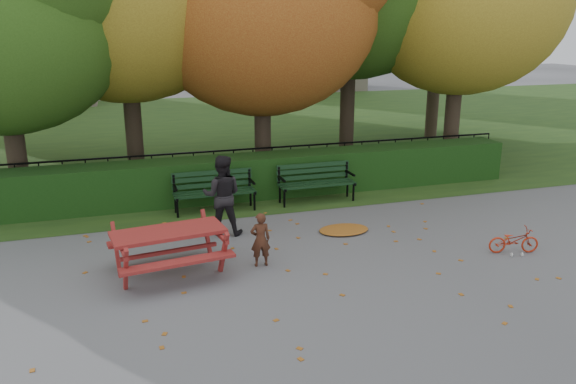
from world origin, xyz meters
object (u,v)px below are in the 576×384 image
object	(u,v)px
adult	(222,195)
bicycle	(514,240)
bench_left	(214,188)
picnic_table	(169,240)
child	(260,240)
bench_right	(316,180)

from	to	relation	value
adult	bicycle	size ratio (longest dim) A/B	1.75
bench_left	picnic_table	distance (m)	3.39
child	bicycle	xyz separation A→B (m)	(4.51, -0.83, -0.24)
child	adult	world-z (taller)	adult
picnic_table	child	bearing A→B (deg)	-11.90
bench_left	picnic_table	size ratio (longest dim) A/B	0.91
child	bicycle	bearing A→B (deg)	172.12
adult	bench_left	bearing A→B (deg)	-76.37
picnic_table	child	size ratio (longest dim) A/B	2.08
picnic_table	bench_left	bearing A→B (deg)	59.64
child	adult	xyz separation A→B (m)	(-0.31, 1.72, 0.32)
adult	bicycle	world-z (taller)	adult
adult	child	bearing A→B (deg)	117.77
child	bicycle	world-z (taller)	child
bench_left	child	size ratio (longest dim) A/B	1.90
bicycle	picnic_table	bearing A→B (deg)	96.12
bench_right	picnic_table	distance (m)	4.85
bench_left	bicycle	distance (m)	6.24
bench_right	picnic_table	size ratio (longest dim) A/B	0.91
bench_left	picnic_table	bearing A→B (deg)	-112.65
adult	bench_right	bearing A→B (deg)	-131.30
bench_right	picnic_table	world-z (taller)	bench_right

